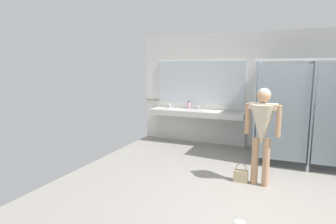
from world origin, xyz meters
TOP-DOWN VIEW (x-y plane):
  - ground_plane at (0.00, 0.00)m, footprint 6.79×6.32m
  - wall_back at (0.00, 2.92)m, footprint 6.79×0.12m
  - wall_back_tile_band at (0.00, 2.86)m, footprint 6.79×0.01m
  - vanity_counter at (-1.85, 2.65)m, footprint 2.38×0.55m
  - mirror_panel at (-1.85, 2.85)m, footprint 2.28×0.02m
  - bathroom_stalls at (0.64, 1.93)m, footprint 2.04×1.41m
  - person_standing at (-0.14, 0.52)m, footprint 0.56×0.46m
  - handbag at (-0.44, 0.53)m, footprint 0.23×0.12m
  - soap_dispenser at (-2.11, 2.73)m, footprint 0.07×0.07m
  - floor_drain_cover at (-0.27, -0.77)m, footprint 0.14×0.14m

SIDE VIEW (x-z plane):
  - ground_plane at x=0.00m, z-range -0.10..0.00m
  - floor_drain_cover at x=-0.27m, z-range 0.00..0.01m
  - handbag at x=-0.44m, z-range -0.05..0.27m
  - vanity_counter at x=-1.85m, z-range 0.14..1.12m
  - soap_dispenser at x=-2.11m, z-range 0.85..1.06m
  - person_standing at x=-0.14m, z-range 0.21..1.80m
  - wall_back_tile_band at x=0.00m, z-range 1.02..1.08m
  - bathroom_stalls at x=0.64m, z-range 0.05..2.12m
  - wall_back at x=0.00m, z-range 0.00..2.77m
  - mirror_panel at x=-1.85m, z-range 1.02..2.10m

